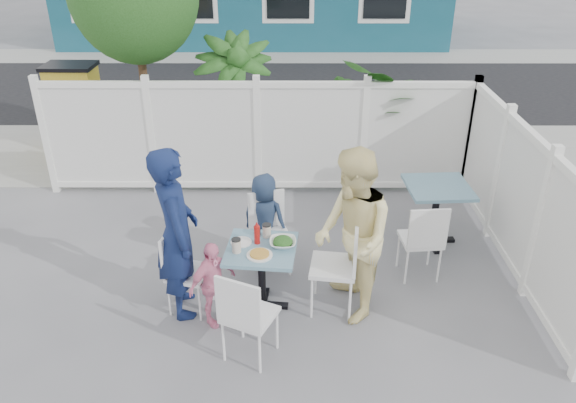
{
  "coord_description": "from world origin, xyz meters",
  "views": [
    {
      "loc": [
        0.53,
        -4.79,
        3.62
      ],
      "look_at": [
        0.52,
        0.19,
        1.0
      ],
      "focal_mm": 35.0,
      "sensor_mm": 36.0,
      "label": 1
    }
  ],
  "objects_px": {
    "chair_right": "(343,259)",
    "chair_near": "(245,312)",
    "chair_back": "(269,226)",
    "spare_table": "(437,199)",
    "man": "(176,233)",
    "toddler": "(213,284)",
    "woman": "(352,237)",
    "boy": "(264,219)",
    "utility_cabinet": "(77,110)",
    "chair_left": "(182,265)",
    "main_table": "(261,261)"
  },
  "relations": [
    {
      "from": "chair_right",
      "to": "chair_near",
      "type": "relative_size",
      "value": 1.09
    },
    {
      "from": "chair_back",
      "to": "spare_table",
      "type": "bearing_deg",
      "value": 178.83
    },
    {
      "from": "chair_near",
      "to": "man",
      "type": "bearing_deg",
      "value": 157.51
    },
    {
      "from": "toddler",
      "to": "woman",
      "type": "bearing_deg",
      "value": -35.8
    },
    {
      "from": "toddler",
      "to": "boy",
      "type": "bearing_deg",
      "value": 24.59
    },
    {
      "from": "spare_table",
      "to": "chair_near",
      "type": "xyz_separation_m",
      "value": [
        -2.11,
        -2.01,
        -0.05
      ]
    },
    {
      "from": "chair_right",
      "to": "toddler",
      "type": "bearing_deg",
      "value": 107.93
    },
    {
      "from": "utility_cabinet",
      "to": "chair_near",
      "type": "xyz_separation_m",
      "value": [
        3.09,
        -4.98,
        -0.14
      ]
    },
    {
      "from": "chair_left",
      "to": "chair_right",
      "type": "xyz_separation_m",
      "value": [
        1.57,
        -0.02,
        0.08
      ]
    },
    {
      "from": "utility_cabinet",
      "to": "chair_near",
      "type": "bearing_deg",
      "value": -57.22
    },
    {
      "from": "main_table",
      "to": "chair_near",
      "type": "bearing_deg",
      "value": -97.97
    },
    {
      "from": "spare_table",
      "to": "man",
      "type": "relative_size",
      "value": 0.43
    },
    {
      "from": "man",
      "to": "chair_back",
      "type": "bearing_deg",
      "value": -64.52
    },
    {
      "from": "man",
      "to": "chair_right",
      "type": "bearing_deg",
      "value": -105.99
    },
    {
      "from": "main_table",
      "to": "boy",
      "type": "bearing_deg",
      "value": 90.37
    },
    {
      "from": "spare_table",
      "to": "chair_right",
      "type": "bearing_deg",
      "value": -133.7
    },
    {
      "from": "boy",
      "to": "spare_table",
      "type": "bearing_deg",
      "value": -145.7
    },
    {
      "from": "utility_cabinet",
      "to": "chair_right",
      "type": "xyz_separation_m",
      "value": [
        3.99,
        -4.23,
        -0.09
      ]
    },
    {
      "from": "chair_right",
      "to": "woman",
      "type": "relative_size",
      "value": 0.58
    },
    {
      "from": "chair_left",
      "to": "toddler",
      "type": "height_order",
      "value": "toddler"
    },
    {
      "from": "toddler",
      "to": "chair_near",
      "type": "bearing_deg",
      "value": -99.82
    },
    {
      "from": "utility_cabinet",
      "to": "chair_right",
      "type": "height_order",
      "value": "utility_cabinet"
    },
    {
      "from": "main_table",
      "to": "toddler",
      "type": "height_order",
      "value": "toddler"
    },
    {
      "from": "spare_table",
      "to": "chair_near",
      "type": "bearing_deg",
      "value": -136.3
    },
    {
      "from": "main_table",
      "to": "man",
      "type": "height_order",
      "value": "man"
    },
    {
      "from": "spare_table",
      "to": "woman",
      "type": "relative_size",
      "value": 0.44
    },
    {
      "from": "utility_cabinet",
      "to": "chair_near",
      "type": "distance_m",
      "value": 5.86
    },
    {
      "from": "main_table",
      "to": "chair_right",
      "type": "height_order",
      "value": "chair_right"
    },
    {
      "from": "main_table",
      "to": "chair_left",
      "type": "xyz_separation_m",
      "value": [
        -0.79,
        -0.0,
        -0.04
      ]
    },
    {
      "from": "chair_back",
      "to": "toddler",
      "type": "bearing_deg",
      "value": 46.38
    },
    {
      "from": "main_table",
      "to": "woman",
      "type": "relative_size",
      "value": 0.42
    },
    {
      "from": "spare_table",
      "to": "chair_back",
      "type": "relative_size",
      "value": 0.85
    },
    {
      "from": "chair_back",
      "to": "toddler",
      "type": "height_order",
      "value": "toddler"
    },
    {
      "from": "utility_cabinet",
      "to": "chair_back",
      "type": "xyz_separation_m",
      "value": [
        3.25,
        -3.48,
        -0.16
      ]
    },
    {
      "from": "utility_cabinet",
      "to": "chair_left",
      "type": "relative_size",
      "value": 1.57
    },
    {
      "from": "boy",
      "to": "toddler",
      "type": "height_order",
      "value": "boy"
    },
    {
      "from": "main_table",
      "to": "utility_cabinet",
      "type": "bearing_deg",
      "value": 127.22
    },
    {
      "from": "chair_back",
      "to": "chair_near",
      "type": "bearing_deg",
      "value": 68.0
    },
    {
      "from": "main_table",
      "to": "woman",
      "type": "bearing_deg",
      "value": -4.45
    },
    {
      "from": "utility_cabinet",
      "to": "boy",
      "type": "relative_size",
      "value": 1.28
    },
    {
      "from": "chair_back",
      "to": "woman",
      "type": "xyz_separation_m",
      "value": [
        0.82,
        -0.8,
        0.35
      ]
    },
    {
      "from": "chair_right",
      "to": "chair_near",
      "type": "height_order",
      "value": "chair_right"
    },
    {
      "from": "chair_back",
      "to": "man",
      "type": "bearing_deg",
      "value": 25.32
    },
    {
      "from": "chair_left",
      "to": "man",
      "type": "distance_m",
      "value": 0.37
    },
    {
      "from": "chair_left",
      "to": "boy",
      "type": "bearing_deg",
      "value": 152.12
    },
    {
      "from": "chair_near",
      "to": "man",
      "type": "distance_m",
      "value": 1.07
    },
    {
      "from": "man",
      "to": "toddler",
      "type": "height_order",
      "value": "man"
    },
    {
      "from": "chair_back",
      "to": "boy",
      "type": "bearing_deg",
      "value": -83.96
    },
    {
      "from": "chair_back",
      "to": "utility_cabinet",
      "type": "bearing_deg",
      "value": -63.03
    },
    {
      "from": "main_table",
      "to": "spare_table",
      "type": "relative_size",
      "value": 0.96
    }
  ]
}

